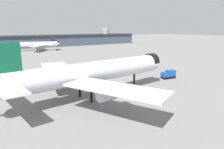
{
  "coord_description": "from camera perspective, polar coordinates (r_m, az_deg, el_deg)",
  "views": [
    {
      "loc": [
        -24.85,
        -48.91,
        18.4
      ],
      "look_at": [
        2.49,
        2.03,
        5.4
      ],
      "focal_mm": 33.35,
      "sensor_mm": 36.0,
      "label": 1
    }
  ],
  "objects": [
    {
      "name": "service_truck_front",
      "position": [
        80.0,
        15.25,
        0.09
      ],
      "size": [
        5.56,
        2.71,
        3.0
      ],
      "rotation": [
        0.0,
        0.0,
        3.12
      ],
      "color": "black",
      "rests_on": "ground"
    },
    {
      "name": "traffic_cone_wingtip",
      "position": [
        79.66,
        -24.18,
        -1.53
      ],
      "size": [
        0.63,
        0.63,
        0.79
      ],
      "primitive_type": "cone",
      "color": "#F2600C",
      "rests_on": "ground"
    },
    {
      "name": "airliner_near_gate",
      "position": [
        54.87,
        -5.6,
        0.51
      ],
      "size": [
        55.4,
        49.83,
        15.66
      ],
      "rotation": [
        0.0,
        0.0,
        0.2
      ],
      "color": "silver",
      "rests_on": "ground"
    },
    {
      "name": "baggage_cart_trailing",
      "position": [
        84.7,
        -20.2,
        0.01
      ],
      "size": [
        2.85,
        2.87,
        1.82
      ],
      "rotation": [
        0.0,
        0.0,
        3.95
      ],
      "color": "black",
      "rests_on": "ground"
    },
    {
      "name": "terminal_building",
      "position": [
        227.92,
        -12.25,
        9.24
      ],
      "size": [
        168.07,
        44.82,
        18.28
      ],
      "rotation": [
        0.0,
        0.0,
        0.13
      ],
      "color": "#3D4756",
      "rests_on": "ground"
    },
    {
      "name": "airliner_far_taxiway",
      "position": [
        182.55,
        -20.37,
        7.73
      ],
      "size": [
        39.89,
        35.7,
        11.71
      ],
      "rotation": [
        0.0,
        0.0,
        2.9
      ],
      "color": "white",
      "rests_on": "ground"
    },
    {
      "name": "ground",
      "position": [
        57.87,
        -1.23,
        -5.87
      ],
      "size": [
        900.0,
        900.0,
        0.0
      ],
      "primitive_type": "plane",
      "color": "slate"
    }
  ]
}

